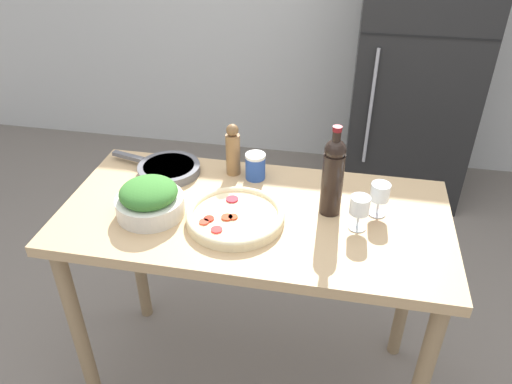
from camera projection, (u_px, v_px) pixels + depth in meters
The scene contains 11 objects.
ground_plane at pixel (255, 377), 2.25m from camera, with size 14.00×14.00×0.00m, color slate.
refrigerator at pixel (414, 78), 3.16m from camera, with size 0.74×0.69×1.60m.
prep_counter at pixel (254, 240), 1.82m from camera, with size 1.36×0.66×0.92m.
wine_bottle at pixel (333, 175), 1.66m from camera, with size 0.07×0.07×0.33m.
wine_glass_near at pixel (360, 207), 1.62m from camera, with size 0.07×0.07×0.12m.
wine_glass_far at pixel (380, 194), 1.69m from camera, with size 0.07×0.07×0.12m.
pepper_mill at pixel (233, 150), 1.91m from camera, with size 0.06×0.06×0.21m.
salad_bowl at pixel (149, 199), 1.70m from camera, with size 0.23×0.23×0.13m.
homemade_pizza at pixel (235, 216), 1.69m from camera, with size 0.33×0.33×0.04m.
salt_canister at pixel (255, 166), 1.90m from camera, with size 0.08×0.08×0.10m.
cast_iron_skillet at pixel (168, 169), 1.96m from camera, with size 0.38×0.24×0.03m.
Camera 1 is at (0.28, -1.39, 1.94)m, focal length 35.00 mm.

